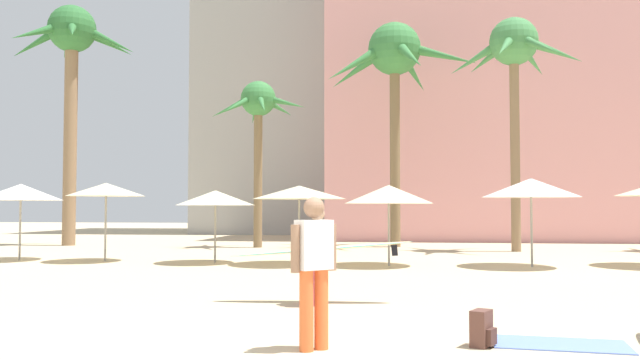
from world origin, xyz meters
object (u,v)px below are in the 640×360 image
(cafe_umbrella_0, at_px, (531,188))
(person_near_left, at_px, (314,266))
(cafe_umbrella_1, at_px, (389,194))
(person_far_right, at_px, (319,250))
(backpack, at_px, (482,329))
(cafe_umbrella_3, at_px, (299,192))
(beach_towel, at_px, (561,344))
(cafe_umbrella_4, at_px, (106,190))
(palm_tree_center, at_px, (395,61))
(palm_tree_far_left, at_px, (514,56))
(cafe_umbrella_5, at_px, (215,198))
(cafe_umbrella_7, at_px, (21,192))
(palm_tree_far_right, at_px, (72,53))
(palm_tree_left, at_px, (258,112))

(cafe_umbrella_0, bearing_deg, person_near_left, -111.83)
(cafe_umbrella_1, relative_size, person_far_right, 0.78)
(backpack, xyz_separation_m, person_near_left, (-1.90, -0.44, 0.74))
(cafe_umbrella_3, xyz_separation_m, beach_towel, (4.80, -10.12, -2.02))
(cafe_umbrella_4, distance_m, beach_towel, 15.13)
(palm_tree_center, relative_size, backpack, 22.12)
(palm_tree_far_left, bearing_deg, cafe_umbrella_4, -154.66)
(cafe_umbrella_5, distance_m, person_near_left, 11.93)
(cafe_umbrella_0, distance_m, cafe_umbrella_7, 15.05)
(palm_tree_far_right, xyz_separation_m, cafe_umbrella_3, (11.23, -7.85, -6.22))
(person_far_right, bearing_deg, cafe_umbrella_3, -86.42)
(cafe_umbrella_7, relative_size, person_far_right, 0.78)
(palm_tree_left, height_order, cafe_umbrella_3, palm_tree_left)
(cafe_umbrella_0, xyz_separation_m, cafe_umbrella_1, (-3.84, -0.15, -0.17))
(cafe_umbrella_0, distance_m, cafe_umbrella_4, 12.28)
(palm_tree_left, bearing_deg, backpack, -69.09)
(palm_tree_far_left, relative_size, beach_towel, 5.71)
(cafe_umbrella_0, distance_m, cafe_umbrella_3, 6.36)
(cafe_umbrella_0, height_order, beach_towel, cafe_umbrella_0)
(palm_tree_center, bearing_deg, palm_tree_left, -167.35)
(cafe_umbrella_3, distance_m, cafe_umbrella_7, 8.70)
(beach_towel, bearing_deg, cafe_umbrella_7, 142.20)
(palm_tree_far_left, distance_m, cafe_umbrella_3, 10.82)
(cafe_umbrella_0, height_order, cafe_umbrella_3, cafe_umbrella_0)
(palm_tree_far_left, height_order, cafe_umbrella_1, palm_tree_far_left)
(palm_tree_left, height_order, cafe_umbrella_0, palm_tree_left)
(person_near_left, bearing_deg, person_far_right, -34.81)
(palm_tree_far_right, height_order, cafe_umbrella_5, palm_tree_far_right)
(beach_towel, relative_size, person_near_left, 0.88)
(cafe_umbrella_3, relative_size, cafe_umbrella_4, 1.13)
(palm_tree_center, height_order, cafe_umbrella_4, palm_tree_center)
(beach_towel, bearing_deg, cafe_umbrella_0, 81.38)
(cafe_umbrella_3, xyz_separation_m, cafe_umbrella_5, (-2.51, 0.22, -0.15))
(palm_tree_far_left, height_order, cafe_umbrella_7, palm_tree_far_left)
(palm_tree_left, height_order, beach_towel, palm_tree_left)
(cafe_umbrella_4, bearing_deg, beach_towel, -44.24)
(beach_towel, bearing_deg, palm_tree_far_left, 82.55)
(cafe_umbrella_4, bearing_deg, cafe_umbrella_0, -1.04)
(cafe_umbrella_3, xyz_separation_m, backpack, (3.88, -10.35, -1.83))
(cafe_umbrella_7, distance_m, beach_towel, 17.20)
(cafe_umbrella_3, bearing_deg, palm_tree_far_left, 42.76)
(palm_tree_far_right, distance_m, cafe_umbrella_1, 17.05)
(cafe_umbrella_1, bearing_deg, person_near_left, -92.83)
(person_near_left, bearing_deg, cafe_umbrella_4, -6.34)
(cafe_umbrella_7, bearing_deg, backpack, -40.41)
(cafe_umbrella_0, bearing_deg, beach_towel, -98.62)
(palm_tree_far_right, bearing_deg, beach_towel, -48.25)
(cafe_umbrella_4, distance_m, backpack, 14.64)
(cafe_umbrella_1, bearing_deg, palm_tree_far_right, 150.17)
(palm_tree_far_left, height_order, cafe_umbrella_3, palm_tree_far_left)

